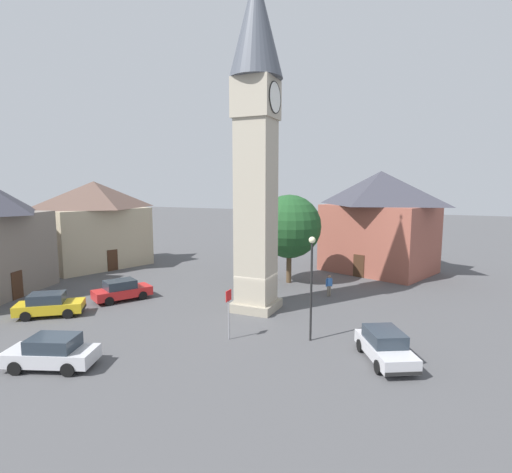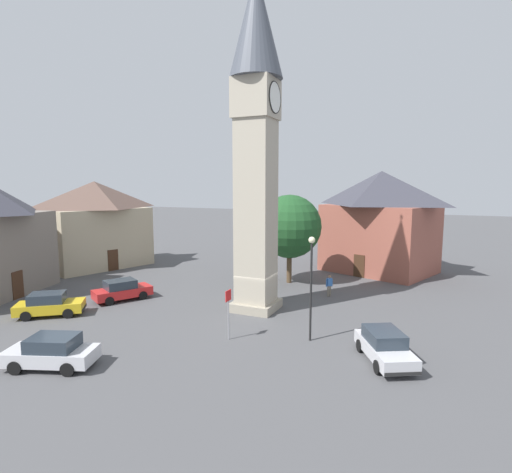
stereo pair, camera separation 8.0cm
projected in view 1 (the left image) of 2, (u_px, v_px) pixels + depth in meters
name	position (u px, v px, depth m)	size (l,w,h in m)	color
ground_plane	(256.00, 309.00, 27.71)	(200.00, 200.00, 0.00)	#4C4C4F
clock_tower	(256.00, 115.00, 26.02)	(3.46, 3.46, 22.16)	gray
car_blue_kerb	(52.00, 352.00, 18.82)	(3.01, 4.46, 1.53)	silver
car_silver_kerb	(385.00, 346.00, 19.52)	(4.44, 3.43, 1.53)	silver
car_red_corner	(122.00, 290.00, 29.80)	(4.43, 3.48, 1.53)	red
car_white_side	(49.00, 305.00, 26.22)	(3.83, 4.31, 1.53)	gold
pedestrian	(329.00, 283.00, 30.81)	(0.41, 0.43, 1.69)	#706656
tree	(289.00, 227.00, 34.66)	(5.48, 5.48, 7.68)	brown
building_terrace_right	(379.00, 221.00, 39.24)	(10.65, 11.98, 9.81)	#995142
building_corner_back	(95.00, 224.00, 41.52)	(11.60, 9.23, 8.85)	tan
lamp_post	(312.00, 273.00, 21.72)	(0.36, 0.36, 5.78)	black
road_sign	(229.00, 306.00, 22.11)	(0.60, 0.07, 2.80)	gray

